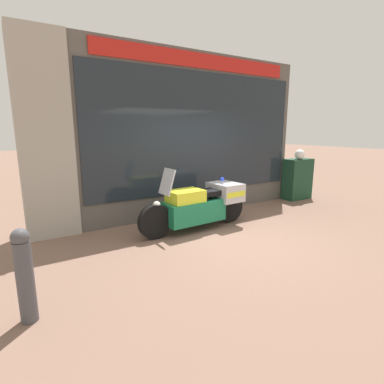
{
  "coord_description": "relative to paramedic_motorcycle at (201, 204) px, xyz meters",
  "views": [
    {
      "loc": [
        -3.58,
        -4.2,
        2.03
      ],
      "look_at": [
        -0.15,
        1.28,
        0.68
      ],
      "focal_mm": 28.0,
      "sensor_mm": 36.0,
      "label": 1
    }
  ],
  "objects": [
    {
      "name": "ground_plane",
      "position": [
        0.22,
        -0.79,
        -0.53
      ],
      "size": [
        60.0,
        60.0,
        0.0
      ],
      "primitive_type": "plane",
      "color": "#7A5B4C"
    },
    {
      "name": "shop_building",
      "position": [
        -0.21,
        1.21,
        1.37
      ],
      "size": [
        6.75,
        0.55,
        3.77
      ],
      "color": "#56514C",
      "rests_on": "ground"
    },
    {
      "name": "window_display",
      "position": [
        0.62,
        1.24,
        -0.07
      ],
      "size": [
        5.36,
        0.3,
        1.91
      ],
      "color": "slate",
      "rests_on": "ground"
    },
    {
      "name": "paramedic_motorcycle",
      "position": [
        0.0,
        0.0,
        0.0
      ],
      "size": [
        2.53,
        0.73,
        1.31
      ],
      "rotation": [
        0.0,
        0.0,
        3.18
      ],
      "color": "black",
      "rests_on": "ground"
    },
    {
      "name": "utility_cabinet",
      "position": [
        3.92,
        0.76,
        0.07
      ],
      "size": [
        0.87,
        0.43,
        1.19
      ],
      "primitive_type": "cube",
      "color": "#193D28",
      "rests_on": "ground"
    },
    {
      "name": "white_helmet",
      "position": [
        3.84,
        0.68,
        0.8
      ],
      "size": [
        0.28,
        0.28,
        0.28
      ],
      "primitive_type": "sphere",
      "color": "white",
      "rests_on": "utility_cabinet"
    },
    {
      "name": "street_bollard",
      "position": [
        -3.31,
        -1.6,
        0.02
      ],
      "size": [
        0.18,
        0.18,
        1.05
      ],
      "color": "#47474C",
      "rests_on": "ground"
    }
  ]
}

